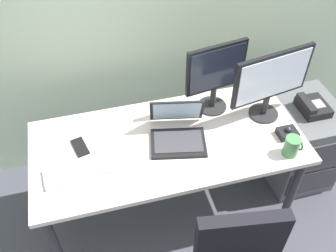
{
  "coord_description": "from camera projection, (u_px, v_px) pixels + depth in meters",
  "views": [
    {
      "loc": [
        -0.38,
        -1.43,
        2.3
      ],
      "look_at": [
        0.0,
        0.0,
        0.82
      ],
      "focal_mm": 40.5,
      "sensor_mm": 36.0,
      "label": 1
    }
  ],
  "objects": [
    {
      "name": "ground_plane",
      "position": [
        168.0,
        208.0,
        2.67
      ],
      "size": [
        8.0,
        8.0,
        0.0
      ],
      "primitive_type": "plane",
      "color": "#42444D"
    },
    {
      "name": "desk",
      "position": [
        168.0,
        149.0,
        2.23
      ],
      "size": [
        1.56,
        0.72,
        0.7
      ],
      "color": "silver",
      "rests_on": "ground"
    },
    {
      "name": "file_cabinet",
      "position": [
        299.0,
        142.0,
        2.69
      ],
      "size": [
        0.42,
        0.53,
        0.63
      ],
      "color": "#565A5D",
      "rests_on": "ground"
    },
    {
      "name": "desk_phone",
      "position": [
        312.0,
        106.0,
        2.43
      ],
      "size": [
        0.17,
        0.2,
        0.09
      ],
      "color": "black",
      "rests_on": "file_cabinet"
    },
    {
      "name": "monitor_main",
      "position": [
        271.0,
        80.0,
        2.15
      ],
      "size": [
        0.5,
        0.18,
        0.45
      ],
      "color": "#262628",
      "rests_on": "desk"
    },
    {
      "name": "monitor_side",
      "position": [
        216.0,
        74.0,
        2.2
      ],
      "size": [
        0.38,
        0.18,
        0.45
      ],
      "color": "#262628",
      "rests_on": "desk"
    },
    {
      "name": "keyboard",
      "position": [
        83.0,
        169.0,
        2.01
      ],
      "size": [
        0.42,
        0.18,
        0.03
      ],
      "color": "silver",
      "rests_on": "desk"
    },
    {
      "name": "laptop",
      "position": [
        178.0,
        131.0,
        2.16
      ],
      "size": [
        0.37,
        0.37,
        0.23
      ],
      "color": "black",
      "rests_on": "desk"
    },
    {
      "name": "trackball_mouse",
      "position": [
        287.0,
        133.0,
        2.19
      ],
      "size": [
        0.11,
        0.09,
        0.07
      ],
      "color": "black",
      "rests_on": "desk"
    },
    {
      "name": "coffee_mug",
      "position": [
        292.0,
        146.0,
        2.07
      ],
      "size": [
        0.1,
        0.09,
        0.12
      ],
      "color": "#47844C",
      "rests_on": "desk"
    },
    {
      "name": "cell_phone",
      "position": [
        80.0,
        147.0,
        2.13
      ],
      "size": [
        0.1,
        0.15,
        0.01
      ],
      "primitive_type": "cube",
      "rotation": [
        0.0,
        0.0,
        0.24
      ],
      "color": "black",
      "rests_on": "desk"
    },
    {
      "name": "banana",
      "position": [
        253.0,
        90.0,
        2.46
      ],
      "size": [
        0.06,
        0.19,
        0.04
      ],
      "primitive_type": "ellipsoid",
      "rotation": [
        0.0,
        0.0,
        1.67
      ],
      "color": "yellow",
      "rests_on": "desk"
    }
  ]
}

